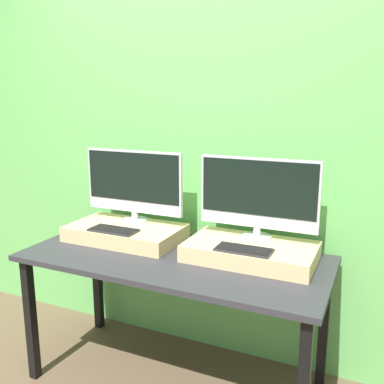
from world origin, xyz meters
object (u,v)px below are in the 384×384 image
object	(u,v)px
monitor_left	(134,184)
monitor_right	(258,195)
keyboard_left	(114,230)
keyboard_right	(244,250)

from	to	relation	value
monitor_left	monitor_right	distance (m)	0.78
keyboard_left	monitor_left	bearing A→B (deg)	90.00
monitor_left	keyboard_right	bearing A→B (deg)	-16.33
keyboard_right	keyboard_left	bearing A→B (deg)	180.00
keyboard_left	keyboard_right	size ratio (longest dim) A/B	1.00
keyboard_left	monitor_right	size ratio (longest dim) A/B	0.43
monitor_right	keyboard_right	distance (m)	0.33
monitor_right	keyboard_left	bearing A→B (deg)	-163.67
monitor_left	keyboard_right	size ratio (longest dim) A/B	2.30
keyboard_left	monitor_right	world-z (taller)	monitor_right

